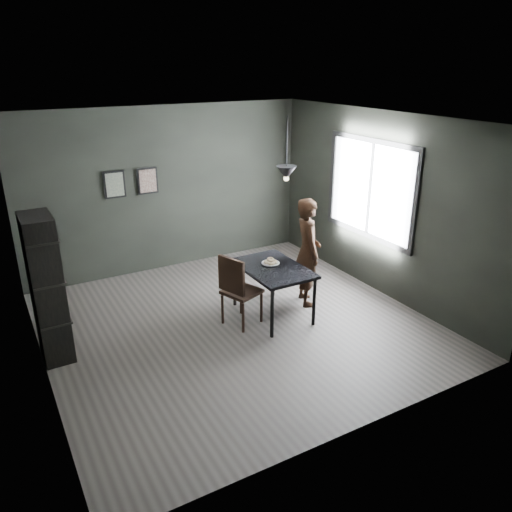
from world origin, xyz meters
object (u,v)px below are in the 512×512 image
woman (307,252)px  cafe_table (273,272)px  white_plate (270,264)px  shelf_unit (47,289)px  wood_chair (237,287)px  pendant_lamp (286,173)px

woman → cafe_table: bearing=116.6°
white_plate → shelf_unit: size_ratio=0.13×
cafe_table → shelf_unit: bearing=171.7°
white_plate → shelf_unit: (-2.95, 0.31, 0.16)m
woman → shelf_unit: size_ratio=0.90×
white_plate → woman: (0.63, -0.02, 0.07)m
white_plate → wood_chair: (-0.62, -0.14, -0.16)m
white_plate → shelf_unit: shelf_unit is taller
white_plate → woman: 0.63m
white_plate → wood_chair: bearing=-166.8°
white_plate → wood_chair: size_ratio=0.22×
cafe_table → wood_chair: 0.59m
wood_chair → pendant_lamp: (0.84, 0.13, 1.46)m
shelf_unit → woman: bearing=-5.7°
cafe_table → pendant_lamp: bearing=21.8°
cafe_table → shelf_unit: shelf_unit is taller
wood_chair → pendant_lamp: pendant_lamp is taller
white_plate → wood_chair: 0.65m
woman → pendant_lamp: size_ratio=1.90×
white_plate → pendant_lamp: pendant_lamp is taller
cafe_table → woman: (0.66, 0.10, 0.15)m
white_plate → shelf_unit: 2.97m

